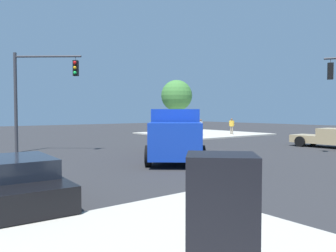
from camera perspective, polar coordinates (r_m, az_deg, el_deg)
name	(u,v)px	position (r m, az deg, el deg)	size (l,w,h in m)	color
ground_plane	(197,154)	(20.23, 5.03, -4.82)	(100.00, 100.00, 0.00)	#2B2B2D
sidewalk_corner_near	(203,134)	(38.39, 5.92, -1.30)	(11.54, 11.54, 0.14)	#B2ADA0
delivery_truck	(175,132)	(18.80, 1.27, -1.01)	(7.17, 7.90, 2.68)	#1438AD
traffic_light_primary	(36,87)	(22.44, -21.57, 6.17)	(3.33, 2.80, 6.22)	#38383D
pickup_tan	(331,137)	(26.44, 25.99, -1.77)	(2.40, 5.27, 1.38)	tan
sedan_black	(20,182)	(10.04, -23.84, -8.76)	(2.23, 4.39, 1.31)	black
pedestrian_near_corner	(201,126)	(34.62, 5.59, -0.01)	(0.52, 0.30, 1.67)	#4C4C51
pedestrian_crossing	(232,125)	(36.76, 10.78, 0.14)	(0.36, 0.47, 1.71)	gray
picket_fence_run	(172,127)	(42.50, 0.75, -0.19)	(6.40, 0.05, 0.95)	white
vending_machine_red	(221,224)	(4.62, 9.04, -16.17)	(1.17, 1.16, 1.85)	black
shade_tree_near	(177,96)	(41.60, 1.48, 5.18)	(3.85, 3.85, 6.36)	brown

